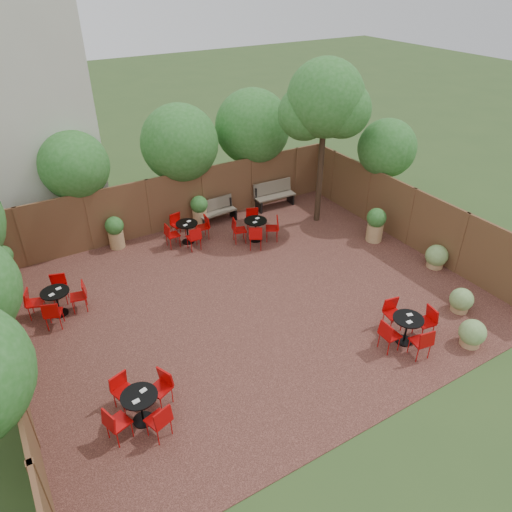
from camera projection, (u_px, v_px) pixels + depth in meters
ground at (251, 299)px, 13.41m from camera, size 80.00×80.00×0.00m
courtyard_paving at (251, 299)px, 13.41m from camera, size 12.00×10.00×0.02m
fence_back at (177, 201)px, 16.53m from camera, size 12.00×0.08×2.00m
fence_left at (9, 348)px, 10.26m from camera, size 0.08×10.00×2.00m
fence_right at (410, 217)px, 15.50m from camera, size 0.08×10.00×2.00m
neighbour_building at (0, 111)px, 15.17m from camera, size 5.00×4.00×8.00m
overhang_foliage at (137, 183)px, 13.45m from camera, size 15.53×10.89×2.78m
courtyard_tree at (325, 104)px, 15.25m from camera, size 2.69×2.59×5.58m
park_bench_left at (217, 210)px, 17.10m from camera, size 1.42×0.55×0.86m
park_bench_right at (274, 194)px, 18.14m from camera, size 1.61×0.60×0.98m
bistro_tables at (213, 287)px, 13.14m from camera, size 8.61×8.78×0.86m
planters at (193, 229)px, 15.59m from camera, size 11.47×4.63×1.17m
low_shrubs at (454, 292)px, 13.09m from camera, size 2.69×3.54×0.73m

